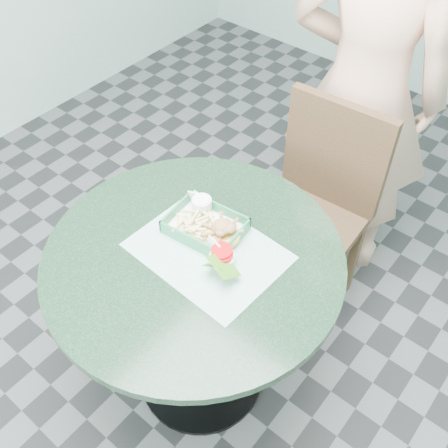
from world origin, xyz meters
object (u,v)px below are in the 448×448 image
Objects in this scene: cafe_table at (196,292)px; diner_person at (370,61)px; crab_sandwich at (221,235)px; sauce_ramekin at (205,207)px; food_basket at (206,232)px; dining_chair at (316,200)px.

diner_person is (0.02, 0.96, 0.42)m from cafe_table.
crab_sandwich is 0.13m from sauce_ramekin.
food_basket is 2.11× the size of crab_sandwich.
cafe_table is 1.05m from diner_person.
cafe_table is 8.40× the size of crab_sandwich.
sauce_ramekin is at bearing 153.80° from crab_sandwich.
food_basket is (-0.08, -0.57, 0.23)m from dining_chair.
food_basket is 0.07m from crab_sandwich.
dining_chair is 4.04× the size of food_basket.
sauce_ramekin is at bearing 119.64° from cafe_table.
diner_person is 31.34× the size of sauce_ramekin.
food_basket is (-0.03, 0.10, 0.19)m from cafe_table.
cafe_table is 0.28m from sauce_ramekin.
sauce_ramekin reaches higher than food_basket.
diner_person reaches higher than crab_sandwich.
diner_person is 0.90m from food_basket.
crab_sandwich is at bearing -94.68° from dining_chair.
cafe_table is at bearing 75.95° from diner_person.
sauce_ramekin is (-0.12, 0.06, 0.00)m from crab_sandwich.
diner_person is (-0.03, 0.30, 0.46)m from dining_chair.
diner_person is at bearing 86.35° from food_basket.
sauce_ramekin is (-0.05, 0.06, 0.04)m from food_basket.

